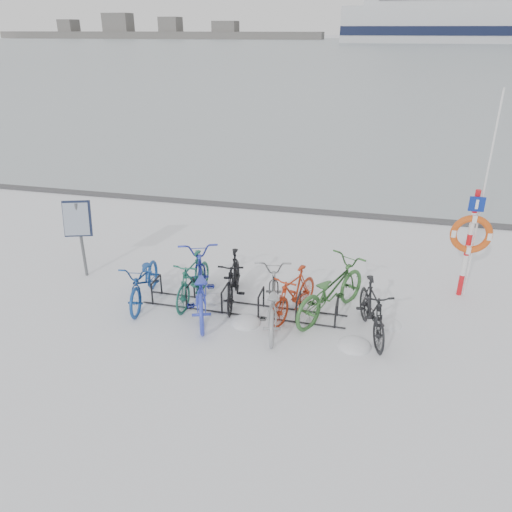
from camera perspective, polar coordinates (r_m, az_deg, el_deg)
ground at (r=9.78m, az=-1.49°, el=-6.16°), size 900.00×900.00×0.00m
ice_sheet at (r=163.19m, az=14.13°, el=22.15°), size 400.00×298.00×0.02m
quay_edge at (r=15.02m, az=4.45°, el=5.26°), size 400.00×0.25×0.10m
bike_rack at (r=9.69m, az=-1.50°, el=-5.24°), size 4.00×0.48×0.46m
info_board at (r=11.23m, az=-19.67°, el=3.56°), size 0.61×0.39×1.73m
lifebuoy_station at (r=10.53m, az=23.38°, el=2.30°), size 0.78×0.22×4.07m
shoreline at (r=295.52m, az=-12.02°, el=23.66°), size 180.00×12.00×9.50m
bike_0 at (r=10.14m, az=-12.65°, el=-2.56°), size 0.93×1.90×0.96m
bike_1 at (r=9.98m, az=-7.22°, el=-2.46°), size 0.54×1.67×0.99m
bike_2 at (r=9.55m, az=-6.48°, el=-3.11°), size 1.52×2.38×1.18m
bike_3 at (r=9.88m, az=-2.60°, el=-2.45°), size 0.74×1.76×1.03m
bike_4 at (r=9.11m, az=1.85°, el=-4.85°), size 1.05×2.09×1.05m
bike_5 at (r=9.41m, az=4.35°, el=-4.17°), size 0.99×1.66×0.96m
bike_6 at (r=9.50m, az=8.54°, el=-3.65°), size 1.65×2.20×1.10m
bike_7 at (r=9.05m, az=13.15°, el=-5.84°), size 0.93×1.78×1.03m
snow_drifts at (r=9.48m, az=4.27°, el=-7.31°), size 3.95×1.85×0.20m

